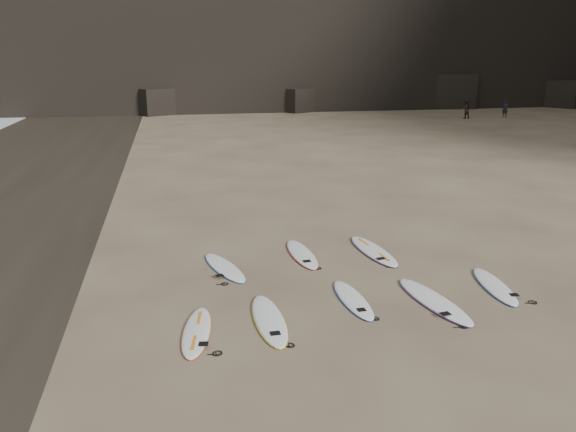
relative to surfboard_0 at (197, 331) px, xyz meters
name	(u,v)px	position (x,y,z in m)	size (l,w,h in m)	color
ground	(380,298)	(4.33, 0.86, -0.04)	(240.00, 240.00, 0.00)	#897559
surfboard_0	(197,331)	(0.00, 0.00, 0.00)	(0.54, 2.26, 0.08)	white
surfboard_1	(269,319)	(1.56, 0.21, 0.01)	(0.62, 2.57, 0.09)	white
surfboard_2	(353,299)	(3.65, 0.83, 0.00)	(0.55, 2.29, 0.08)	white
surfboard_3	(434,300)	(5.46, 0.36, 0.01)	(0.67, 2.79, 0.10)	white
surfboard_4	(495,286)	(7.33, 0.87, 0.00)	(0.57, 2.39, 0.09)	white
surfboard_5	(225,267)	(0.93, 3.51, 0.00)	(0.58, 2.43, 0.09)	white
surfboard_6	(302,254)	(3.20, 4.10, 0.00)	(0.61, 2.52, 0.09)	white
surfboard_7	(373,250)	(5.30, 3.93, 0.01)	(0.67, 2.78, 0.10)	white
person_a	(505,109)	(30.08, 36.40, 0.75)	(0.57, 0.38, 1.58)	black
person_b	(466,109)	(25.98, 36.20, 0.79)	(0.81, 0.63, 1.66)	black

